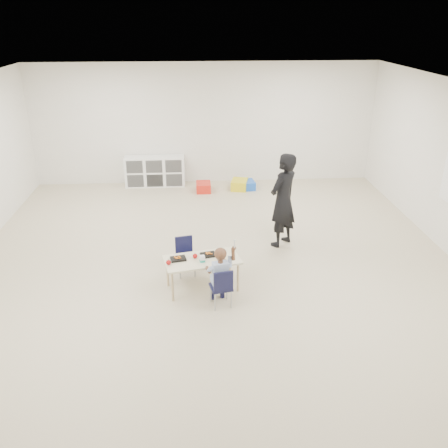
{
  "coord_description": "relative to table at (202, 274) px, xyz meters",
  "views": [
    {
      "loc": [
        -0.3,
        -6.57,
        3.77
      ],
      "look_at": [
        0.15,
        -0.03,
        0.85
      ],
      "focal_mm": 38.0,
      "sensor_mm": 36.0,
      "label": 1
    }
  ],
  "objects": [
    {
      "name": "bread_roll",
      "position": [
        0.28,
        -0.04,
        0.28
      ],
      "size": [
        0.09,
        0.09,
        0.07
      ],
      "primitive_type": "ellipsoid",
      "color": "#B08F48",
      "rests_on": "table"
    },
    {
      "name": "bin_red",
      "position": [
        0.13,
        4.24,
        -0.15
      ],
      "size": [
        0.33,
        0.42,
        0.21
      ],
      "primitive_type": "cube",
      "rotation": [
        0.0,
        0.0,
        0.0
      ],
      "color": "red",
      "rests_on": "ground"
    },
    {
      "name": "child",
      "position": [
        0.25,
        -0.45,
        0.22
      ],
      "size": [
        0.47,
        0.47,
        0.94
      ],
      "primitive_type": null,
      "rotation": [
        0.0,
        0.0,
        0.2
      ],
      "color": "#BCD5FF",
      "rests_on": "chair_near"
    },
    {
      "name": "adult",
      "position": [
        1.43,
        1.41,
        0.58
      ],
      "size": [
        0.71,
        0.71,
        1.66
      ],
      "primitive_type": "imported",
      "rotation": [
        0.0,
        0.0,
        3.91
      ],
      "color": "black",
      "rests_on": "ground"
    },
    {
      "name": "chair_far",
      "position": [
        -0.25,
        0.45,
        0.05
      ],
      "size": [
        0.34,
        0.33,
        0.6
      ],
      "primitive_type": null,
      "rotation": [
        0.0,
        0.0,
        0.2
      ],
      "color": "#111234",
      "rests_on": "ground"
    },
    {
      "name": "chair_near",
      "position": [
        0.25,
        -0.45,
        0.05
      ],
      "size": [
        0.34,
        0.33,
        0.6
      ],
      "primitive_type": null,
      "rotation": [
        0.0,
        0.0,
        0.2
      ],
      "color": "#111234",
      "rests_on": "ground"
    },
    {
      "name": "apple_far",
      "position": [
        -0.48,
        -0.14,
        0.28
      ],
      "size": [
        0.07,
        0.07,
        0.07
      ],
      "primitive_type": "sphere",
      "color": "#A00F0E",
      "rests_on": "table"
    },
    {
      "name": "lunch_tray_near",
      "position": [
        0.09,
        0.09,
        0.26
      ],
      "size": [
        0.25,
        0.2,
        0.03
      ],
      "primitive_type": "cube",
      "rotation": [
        0.0,
        0.0,
        0.2
      ],
      "color": "black",
      "rests_on": "table"
    },
    {
      "name": "table",
      "position": [
        0.0,
        0.0,
        0.0
      ],
      "size": [
        1.18,
        0.75,
        0.5
      ],
      "rotation": [
        0.0,
        0.0,
        0.2
      ],
      "color": "beige",
      "rests_on": "ground"
    },
    {
      "name": "milk_carton",
      "position": [
        0.0,
        -0.1,
        0.29
      ],
      "size": [
        0.08,
        0.08,
        0.1
      ],
      "primitive_type": "cube",
      "rotation": [
        0.0,
        0.0,
        0.2
      ],
      "color": "white",
      "rests_on": "table"
    },
    {
      "name": "bin_blue",
      "position": [
        1.17,
        4.34,
        -0.16
      ],
      "size": [
        0.36,
        0.43,
        0.19
      ],
      "primitive_type": "cube",
      "rotation": [
        0.0,
        0.0,
        0.12
      ],
      "color": "blue",
      "rests_on": "ground"
    },
    {
      "name": "cubby_shelf",
      "position": [
        -1.0,
        4.75,
        0.1
      ],
      "size": [
        1.4,
        0.4,
        0.7
      ],
      "primitive_type": "cube",
      "color": "white",
      "rests_on": "ground"
    },
    {
      "name": "room",
      "position": [
        0.2,
        0.47,
        1.15
      ],
      "size": [
        9.0,
        9.02,
        2.8
      ],
      "color": "#C5B697",
      "rests_on": "ground"
    },
    {
      "name": "apple_near",
      "position": [
        -0.1,
        0.03,
        0.28
      ],
      "size": [
        0.07,
        0.07,
        0.07
      ],
      "primitive_type": "sphere",
      "color": "#A00F0E",
      "rests_on": "table"
    },
    {
      "name": "lunch_tray_far",
      "position": [
        -0.35,
        -0.0,
        0.26
      ],
      "size": [
        0.25,
        0.2,
        0.03
      ],
      "primitive_type": "cube",
      "rotation": [
        0.0,
        0.0,
        0.2
      ],
      "color": "black",
      "rests_on": "table"
    },
    {
      "name": "bin_yellow",
      "position": [
        0.98,
        4.34,
        -0.14
      ],
      "size": [
        0.45,
        0.52,
        0.22
      ],
      "primitive_type": "cube",
      "rotation": [
        0.0,
        0.0,
        -0.23
      ],
      "color": "yellow",
      "rests_on": "ground"
    }
  ]
}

